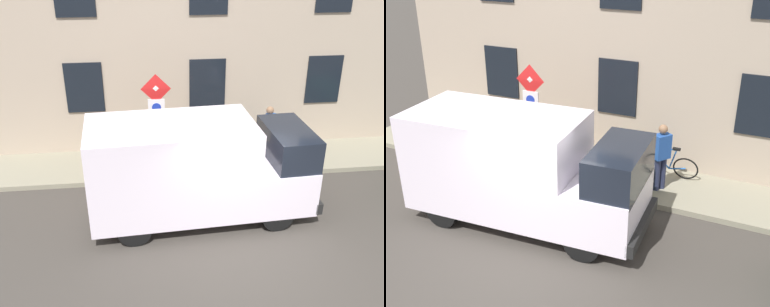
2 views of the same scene
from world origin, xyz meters
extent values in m
plane|color=#403B35|center=(0.00, 0.00, 0.00)|extent=(80.00, 80.00, 0.00)
cube|color=gray|center=(4.11, 0.00, 0.07)|extent=(2.03, 15.34, 0.14)
cube|color=tan|center=(5.47, 0.00, 3.46)|extent=(0.70, 13.34, 6.92)
cube|color=black|center=(5.10, -3.67, 2.22)|extent=(0.06, 1.10, 1.50)
cube|color=black|center=(5.10, 0.00, 2.22)|extent=(0.06, 1.10, 1.50)
cube|color=black|center=(5.10, 3.67, 2.22)|extent=(0.06, 1.10, 1.50)
cylinder|color=#474C47|center=(3.35, 1.62, 1.54)|extent=(0.09, 0.09, 2.79)
pyramid|color=silver|center=(3.27, 1.62, 2.68)|extent=(0.05, 0.50, 0.50)
pyramid|color=red|center=(3.27, 1.62, 2.68)|extent=(0.03, 0.56, 0.56)
cube|color=white|center=(3.29, 1.62, 2.13)|extent=(0.05, 0.44, 0.56)
cylinder|color=#1933B2|center=(3.26, 1.62, 2.19)|extent=(0.01, 0.24, 0.24)
pyramid|color=silver|center=(3.27, 1.62, 1.58)|extent=(0.05, 0.50, 0.50)
pyramid|color=red|center=(3.27, 1.62, 1.58)|extent=(0.03, 0.56, 0.56)
cube|color=white|center=(1.36, 1.39, 1.41)|extent=(2.21, 3.91, 2.18)
cube|color=white|center=(1.51, -1.21, 0.87)|extent=(2.08, 1.51, 1.10)
cube|color=black|center=(1.52, -1.42, 1.77)|extent=(1.97, 1.09, 0.84)
cube|color=black|center=(1.55, -1.96, 0.50)|extent=(2.01, 0.27, 0.28)
cylinder|color=black|center=(2.37, -0.92, 0.38)|extent=(0.26, 0.77, 0.76)
cylinder|color=black|center=(0.61, -1.03, 0.38)|extent=(0.26, 0.77, 0.76)
cylinder|color=black|center=(2.18, 2.40, 0.38)|extent=(0.26, 0.77, 0.76)
cylinder|color=black|center=(0.42, 2.30, 0.38)|extent=(0.26, 0.77, 0.76)
torus|color=black|center=(4.57, -1.08, 0.47)|extent=(0.19, 0.66, 0.65)
torus|color=black|center=(4.58, -2.13, 0.47)|extent=(0.19, 0.66, 0.65)
cylinder|color=blue|center=(4.57, -1.42, 0.68)|extent=(0.04, 0.60, 0.60)
cylinder|color=blue|center=(4.57, -1.49, 0.95)|extent=(0.04, 0.73, 0.07)
cylinder|color=blue|center=(4.58, -1.78, 0.66)|extent=(0.04, 0.19, 0.55)
cylinder|color=blue|center=(4.58, -1.92, 0.43)|extent=(0.04, 0.43, 0.12)
cylinder|color=blue|center=(4.57, -1.11, 0.72)|extent=(0.04, 0.09, 0.50)
cube|color=black|center=(4.58, -1.86, 0.97)|extent=(0.08, 0.20, 0.06)
cylinder|color=#262626|center=(4.57, -1.13, 1.02)|extent=(0.46, 0.03, 0.03)
torus|color=black|center=(4.50, -0.12, 0.47)|extent=(0.25, 0.68, 0.66)
torus|color=black|center=(4.65, -1.16, 0.47)|extent=(0.25, 0.68, 0.66)
cylinder|color=green|center=(4.55, -0.45, 0.68)|extent=(0.12, 0.60, 0.60)
cylinder|color=green|center=(4.56, -0.53, 0.95)|extent=(0.14, 0.72, 0.07)
cylinder|color=green|center=(4.60, -0.81, 0.66)|extent=(0.06, 0.19, 0.55)
cylinder|color=green|center=(4.62, -0.95, 0.43)|extent=(0.10, 0.43, 0.12)
cylinder|color=green|center=(4.50, -0.14, 0.72)|extent=(0.05, 0.09, 0.50)
cube|color=black|center=(4.61, -0.89, 0.97)|extent=(0.11, 0.21, 0.06)
cylinder|color=#262626|center=(4.51, -0.17, 1.02)|extent=(0.46, 0.09, 0.03)
cylinder|color=#262B47|center=(3.93, -1.70, 0.56)|extent=(0.16, 0.16, 0.85)
cylinder|color=#262B47|center=(3.78, -1.60, 0.56)|extent=(0.16, 0.16, 0.85)
cube|color=#234DA0|center=(3.86, -1.65, 1.30)|extent=(0.48, 0.44, 0.62)
sphere|color=#936B4C|center=(3.86, -1.65, 1.75)|extent=(0.22, 0.22, 0.22)
cylinder|color=#2D5133|center=(3.45, -1.31, 0.59)|extent=(0.44, 0.44, 0.90)
camera|label=1|loc=(-7.69, 1.94, 6.28)|focal=41.29mm
camera|label=2|loc=(-6.50, -4.25, 5.98)|focal=44.57mm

